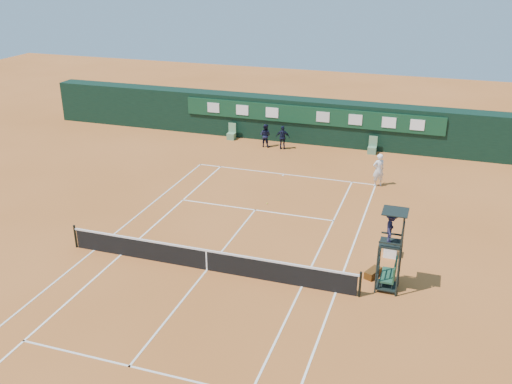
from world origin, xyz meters
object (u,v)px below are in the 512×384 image
player_bench (391,273)px  cooler (391,249)px  umpire_chair (392,234)px  player (378,170)px  tennis_net (207,259)px

player_bench → cooler: bearing=96.0°
umpire_chair → player_bench: umpire_chair is taller
cooler → player: size_ratio=0.33×
player_bench → cooler: player_bench is taller
player_bench → umpire_chair: bearing=-111.3°
player_bench → player: bearing=100.0°
tennis_net → player_bench: same height
player → player_bench: bearing=65.2°
umpire_chair → player: 11.18m
umpire_chair → cooler: umpire_chair is taller
tennis_net → player: bearing=64.7°
umpire_chair → player_bench: size_ratio=2.85×
player_bench → player: 10.81m
player_bench → cooler: 2.53m
tennis_net → player_bench: bearing=9.0°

